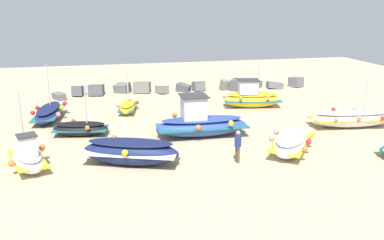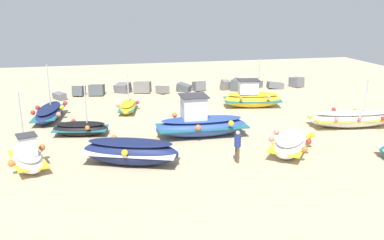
{
  "view_description": "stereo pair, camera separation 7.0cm",
  "coord_description": "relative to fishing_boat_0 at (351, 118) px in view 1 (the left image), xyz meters",
  "views": [
    {
      "loc": [
        -6.45,
        -24.16,
        7.55
      ],
      "look_at": [
        -1.51,
        -2.07,
        0.9
      ],
      "focal_mm": 37.87,
      "sensor_mm": 36.0,
      "label": 1
    },
    {
      "loc": [
        -6.39,
        -24.17,
        7.55
      ],
      "look_at": [
        -1.51,
        -2.07,
        0.9
      ],
      "focal_mm": 37.87,
      "sensor_mm": 36.0,
      "label": 2
    }
  ],
  "objects": [
    {
      "name": "fishing_boat_2",
      "position": [
        -9.59,
        0.33,
        0.23
      ],
      "size": [
        5.41,
        2.65,
        2.49
      ],
      "rotation": [
        0.0,
        0.0,
        3.13
      ],
      "color": "#2D4C9E",
      "rests_on": "ground_plane"
    },
    {
      "name": "person_walking",
      "position": [
        -8.81,
        -4.01,
        0.39
      ],
      "size": [
        0.32,
        0.32,
        1.62
      ],
      "rotation": [
        0.0,
        0.0,
        0.2
      ],
      "color": "brown",
      "rests_on": "ground_plane"
    },
    {
      "name": "fishing_boat_1",
      "position": [
        -18.6,
        5.75,
        -0.06
      ],
      "size": [
        2.19,
        4.45,
        3.62
      ],
      "rotation": [
        0.0,
        0.0,
        4.61
      ],
      "color": "navy",
      "rests_on": "ground_plane"
    },
    {
      "name": "fishing_boat_3",
      "position": [
        -18.63,
        -2.57,
        -0.0
      ],
      "size": [
        2.3,
        3.41,
        3.59
      ],
      "rotation": [
        0.0,
        0.0,
        5.05
      ],
      "color": "white",
      "rests_on": "ground_plane"
    },
    {
      "name": "fishing_boat_5",
      "position": [
        -5.71,
        -3.38,
        -0.04
      ],
      "size": [
        3.48,
        3.86,
        1.01
      ],
      "rotation": [
        0.0,
        0.0,
        4.06
      ],
      "color": "white",
      "rests_on": "ground_plane"
    },
    {
      "name": "fishing_boat_4",
      "position": [
        -13.89,
        -3.13,
        0.12
      ],
      "size": [
        4.94,
        3.1,
        1.23
      ],
      "rotation": [
        0.0,
        0.0,
        5.93
      ],
      "color": "navy",
      "rests_on": "ground_plane"
    },
    {
      "name": "fishing_boat_7",
      "position": [
        -16.42,
        1.92,
        -0.12
      ],
      "size": [
        3.38,
        1.89,
        2.97
      ],
      "rotation": [
        0.0,
        0.0,
        2.97
      ],
      "color": "black",
      "rests_on": "ground_plane"
    },
    {
      "name": "breakwater_rocks",
      "position": [
        -8.54,
        12.42,
        -0.14
      ],
      "size": [
        22.09,
        3.01,
        1.12
      ],
      "color": "slate",
      "rests_on": "ground_plane"
    },
    {
      "name": "fishing_boat_8",
      "position": [
        -4.33,
        5.99,
        0.2
      ],
      "size": [
        4.48,
        2.24,
        3.63
      ],
      "rotation": [
        0.0,
        0.0,
        2.98
      ],
      "color": "gold",
      "rests_on": "ground_plane"
    },
    {
      "name": "fishing_boat_6",
      "position": [
        -13.37,
        6.65,
        -0.17
      ],
      "size": [
        1.69,
        3.2,
        2.58
      ],
      "rotation": [
        0.0,
        0.0,
        4.53
      ],
      "color": "gold",
      "rests_on": "ground_plane"
    },
    {
      "name": "fishing_boat_0",
      "position": [
        0.0,
        0.0,
        0.0
      ],
      "size": [
        5.38,
        2.54,
        3.05
      ],
      "rotation": [
        0.0,
        0.0,
        3.02
      ],
      "color": "white",
      "rests_on": "ground_plane"
    },
    {
      "name": "ground_plane",
      "position": [
        -8.53,
        2.69,
        -0.54
      ],
      "size": [
        54.05,
        54.05,
        0.0
      ],
      "primitive_type": "plane",
      "color": "tan"
    }
  ]
}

